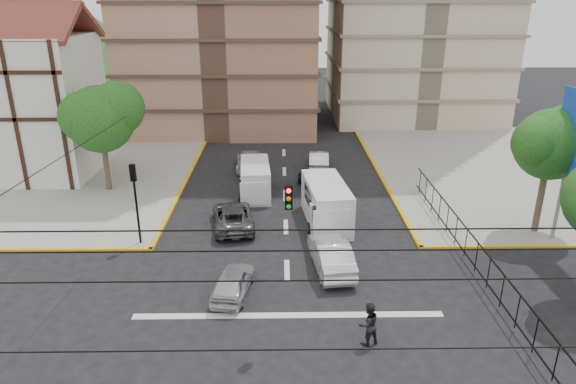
{
  "coord_description": "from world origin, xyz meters",
  "views": [
    {
      "loc": [
        -0.28,
        -16.98,
        12.51
      ],
      "look_at": [
        0.05,
        5.2,
        4.0
      ],
      "focal_mm": 32.0,
      "sensor_mm": 36.0,
      "label": 1
    }
  ],
  "objects_px": {
    "van_right_lane": "(327,206)",
    "car_silver_front_left": "(233,282)",
    "van_left_lane": "(255,181)",
    "pedestrian_crosswalk": "(368,324)",
    "car_white_front_right": "(331,254)",
    "traffic_light_nw": "(135,191)"
  },
  "relations": [
    {
      "from": "pedestrian_crosswalk",
      "to": "traffic_light_nw",
      "type": "bearing_deg",
      "value": -61.8
    },
    {
      "from": "van_left_lane",
      "to": "pedestrian_crosswalk",
      "type": "xyz_separation_m",
      "value": [
        4.99,
        -15.7,
        -0.15
      ]
    },
    {
      "from": "traffic_light_nw",
      "to": "van_right_lane",
      "type": "distance_m",
      "value": 10.64
    },
    {
      "from": "car_silver_front_left",
      "to": "pedestrian_crosswalk",
      "type": "xyz_separation_m",
      "value": [
        5.44,
        -3.61,
        0.27
      ]
    },
    {
      "from": "car_silver_front_left",
      "to": "car_white_front_right",
      "type": "height_order",
      "value": "car_white_front_right"
    },
    {
      "from": "car_silver_front_left",
      "to": "car_white_front_right",
      "type": "relative_size",
      "value": 0.79
    },
    {
      "from": "van_right_lane",
      "to": "car_silver_front_left",
      "type": "bearing_deg",
      "value": -129.3
    },
    {
      "from": "van_right_lane",
      "to": "car_silver_front_left",
      "type": "distance_m",
      "value": 8.82
    },
    {
      "from": "van_left_lane",
      "to": "van_right_lane",
      "type": "bearing_deg",
      "value": -51.3
    },
    {
      "from": "car_white_front_right",
      "to": "pedestrian_crosswalk",
      "type": "distance_m",
      "value": 5.91
    },
    {
      "from": "van_left_lane",
      "to": "car_white_front_right",
      "type": "distance_m",
      "value": 10.69
    },
    {
      "from": "van_left_lane",
      "to": "car_white_front_right",
      "type": "xyz_separation_m",
      "value": [
        4.13,
        -9.85,
        -0.28
      ]
    },
    {
      "from": "van_right_lane",
      "to": "car_white_front_right",
      "type": "distance_m",
      "value": 5.18
    },
    {
      "from": "traffic_light_nw",
      "to": "pedestrian_crosswalk",
      "type": "distance_m",
      "value": 13.93
    },
    {
      "from": "van_left_lane",
      "to": "car_white_front_right",
      "type": "height_order",
      "value": "van_left_lane"
    },
    {
      "from": "car_silver_front_left",
      "to": "pedestrian_crosswalk",
      "type": "distance_m",
      "value": 6.53
    },
    {
      "from": "car_white_front_right",
      "to": "pedestrian_crosswalk",
      "type": "relative_size",
      "value": 2.59
    },
    {
      "from": "van_right_lane",
      "to": "van_left_lane",
      "type": "height_order",
      "value": "van_right_lane"
    },
    {
      "from": "van_left_lane",
      "to": "car_silver_front_left",
      "type": "bearing_deg",
      "value": -96.15
    },
    {
      "from": "traffic_light_nw",
      "to": "van_left_lane",
      "type": "distance_m",
      "value": 9.49
    },
    {
      "from": "traffic_light_nw",
      "to": "car_silver_front_left",
      "type": "relative_size",
      "value": 1.22
    },
    {
      "from": "van_right_lane",
      "to": "car_silver_front_left",
      "type": "relative_size",
      "value": 1.56
    }
  ]
}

